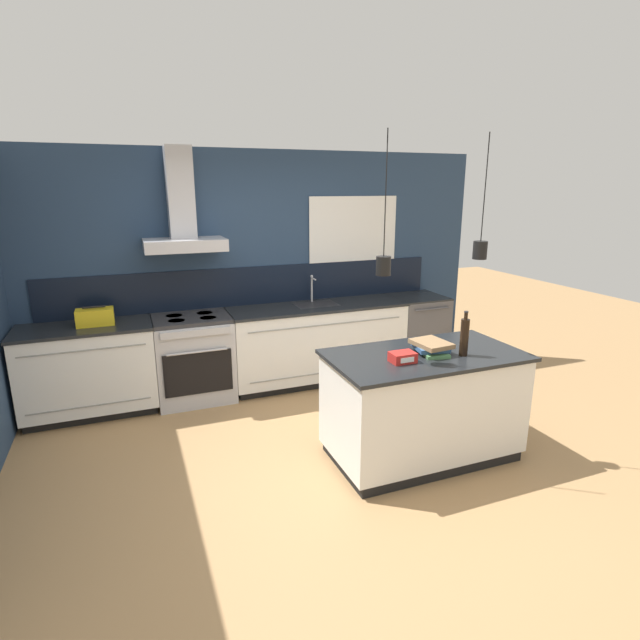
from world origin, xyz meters
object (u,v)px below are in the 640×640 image
Objects in this scene: bottle_on_island at (464,337)px; red_supply_box at (403,357)px; oven_range at (194,358)px; book_stack at (431,347)px; dishwasher at (416,331)px; yellow_toolbox at (95,317)px.

bottle_on_island is 0.54m from red_supply_box.
book_stack is at bearing -48.93° from oven_range.
red_supply_box reaches higher than dishwasher.
yellow_toolbox is (-0.90, 0.00, 0.54)m from oven_range.
dishwasher is 2.30m from bottle_on_island.
bottle_on_island reaches higher than book_stack.
bottle_on_island is 3.43m from yellow_toolbox.
dishwasher is 4.82× the size of red_supply_box.
bottle_on_island is (1.85, -2.04, 0.61)m from oven_range.
yellow_toolbox is at bearing 179.72° from oven_range.
oven_range is at bearing 131.07° from book_stack.
bottle_on_island is at bearing -35.62° from book_stack.
bottle_on_island is 1.93× the size of red_supply_box.
yellow_toolbox reaches higher than book_stack.
dishwasher is 2.51× the size of bottle_on_island.
book_stack is (1.65, -1.90, 0.51)m from oven_range.
bottle_on_island is at bearing -4.51° from red_supply_box.
oven_range is 2.45m from red_supply_box.
dishwasher is 2.68× the size of book_stack.
yellow_toolbox is at bearing 180.00° from dishwasher.
red_supply_box is 0.55× the size of yellow_toolbox.
book_stack is at bearing 144.38° from bottle_on_island.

